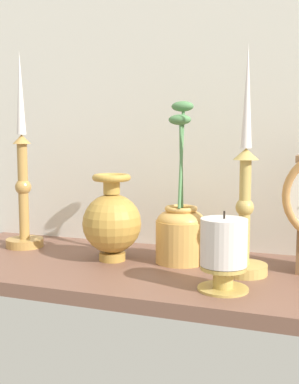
{
  "coord_description": "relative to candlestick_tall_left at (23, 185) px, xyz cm",
  "views": [
    {
      "loc": [
        25.64,
        -81.85,
        23.99
      ],
      "look_at": [
        -4.04,
        0.0,
        14.0
      ],
      "focal_mm": 44.48,
      "sensor_mm": 36.0,
      "label": 1
    }
  ],
  "objects": [
    {
      "name": "candlestick_tall_left",
      "position": [
        0.0,
        0.0,
        0.0
      ],
      "size": [
        8.13,
        8.13,
        42.28
      ],
      "color": "#B68945",
      "rests_on": "ground_plane"
    },
    {
      "name": "brass_vase_jar",
      "position": [
        36.04,
        -0.79,
        -7.02
      ],
      "size": [
        9.69,
        9.69,
        30.96
      ],
      "color": "#DAA453",
      "rests_on": "ground_plane"
    },
    {
      "name": "candlestick_tall_center",
      "position": [
        48.72,
        -4.74,
        -1.56
      ],
      "size": [
        8.48,
        8.48,
        39.72
      ],
      "color": "tan",
      "rests_on": "ground_plane"
    },
    {
      "name": "brass_vase_bulbous",
      "position": [
        23.03,
        -4.11,
        -5.95
      ],
      "size": [
        11.52,
        11.52,
        16.99
      ],
      "color": "#BB8F3D",
      "rests_on": "ground_plane"
    },
    {
      "name": "pillar_candle_front",
      "position": [
        47.11,
        -14.86,
        -7.37
      ],
      "size": [
        8.1,
        8.1,
        12.63
      ],
      "color": "tan",
      "rests_on": "ground_plane"
    },
    {
      "name": "back_wall",
      "position": [
        35.41,
        12.9,
        18.81
      ],
      "size": [
        120.0,
        2.0,
        65.0
      ],
      "primitive_type": "cube",
      "color": "silver",
      "rests_on": "ground_plane"
    },
    {
      "name": "ground_plane",
      "position": [
        35.41,
        -5.6,
        -14.89
      ],
      "size": [
        100.0,
        36.0,
        2.4
      ],
      "primitive_type": "cube",
      "color": "brown"
    }
  ]
}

